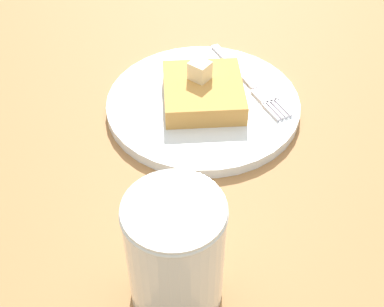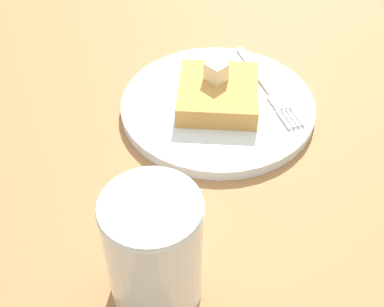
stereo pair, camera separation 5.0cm
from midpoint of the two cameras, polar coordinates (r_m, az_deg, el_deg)
table_surface at (r=60.04cm, az=10.18°, el=0.57°), size 124.12×124.12×2.52cm
plate at (r=61.62cm, az=5.09°, el=5.00°), size 22.14×22.14×1.24cm
toast_slice_center at (r=60.54cm, az=5.19°, el=6.26°), size 11.91×11.54×2.39cm
butter_pat_primary at (r=59.98cm, az=5.01°, el=8.57°), size 2.56×2.68×2.13cm
fork at (r=63.57cm, az=10.52°, el=6.60°), size 12.70×11.94×0.36cm
syrup_jar at (r=42.29cm, az=-0.60°, el=-10.89°), size 7.78×7.78×10.98cm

